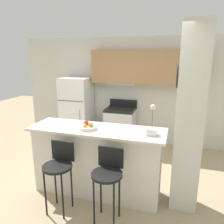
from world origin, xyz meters
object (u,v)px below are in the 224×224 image
(stove_range, at_px, (120,126))
(trash_bin, at_px, (95,138))
(refrigerator, at_px, (77,110))
(orchid_vase, at_px, (152,128))
(fruit_bowl, at_px, (88,127))
(bar_stool_left, at_px, (59,167))
(bar_stool_right, at_px, (108,174))

(stove_range, relative_size, trash_bin, 2.82)
(refrigerator, height_order, orchid_vase, refrigerator)
(stove_range, bearing_deg, refrigerator, -178.13)
(stove_range, height_order, orchid_vase, orchid_vase)
(orchid_vase, relative_size, fruit_bowl, 1.63)
(orchid_vase, bearing_deg, stove_range, 115.48)
(trash_bin, bearing_deg, stove_range, 24.86)
(bar_stool_left, distance_m, bar_stool_right, 0.70)
(fruit_bowl, height_order, trash_bin, fruit_bowl)
(bar_stool_right, height_order, fruit_bowl, fruit_bowl)
(orchid_vase, bearing_deg, refrigerator, 136.34)
(fruit_bowl, relative_size, trash_bin, 0.69)
(stove_range, bearing_deg, bar_stool_left, -94.63)
(fruit_bowl, bearing_deg, bar_stool_left, -116.88)
(bar_stool_right, relative_size, trash_bin, 2.58)
(refrigerator, height_order, fruit_bowl, refrigerator)
(refrigerator, height_order, trash_bin, refrigerator)
(refrigerator, xyz_separation_m, orchid_vase, (2.09, -1.99, 0.37))
(stove_range, distance_m, bar_stool_left, 2.54)
(bar_stool_left, xyz_separation_m, fruit_bowl, (0.24, 0.47, 0.44))
(stove_range, bearing_deg, fruit_bowl, -89.10)
(fruit_bowl, xyz_separation_m, trash_bin, (-0.58, 1.80, -0.92))
(refrigerator, xyz_separation_m, fruit_bowl, (1.15, -2.02, 0.30))
(fruit_bowl, bearing_deg, refrigerator, 119.71)
(bar_stool_left, bearing_deg, stove_range, 85.37)
(bar_stool_right, xyz_separation_m, trash_bin, (-1.04, 2.27, -0.48))
(bar_stool_left, height_order, trash_bin, bar_stool_left)
(stove_range, relative_size, orchid_vase, 2.50)
(fruit_bowl, distance_m, trash_bin, 2.10)
(bar_stool_right, relative_size, orchid_vase, 2.29)
(orchid_vase, height_order, fruit_bowl, orchid_vase)
(stove_range, relative_size, bar_stool_right, 1.09)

